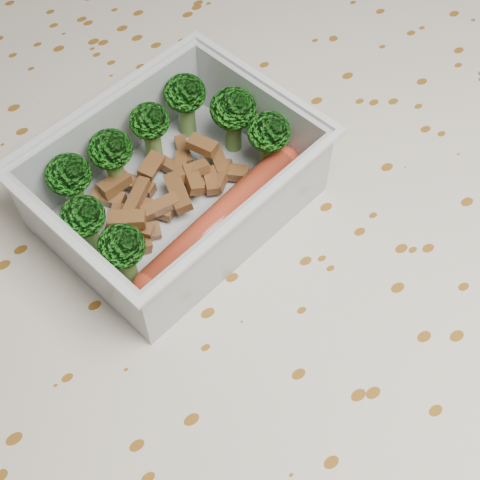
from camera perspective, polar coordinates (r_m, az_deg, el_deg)
dining_table at (r=0.51m, az=-1.29°, el=-6.73°), size 1.40×0.90×0.75m
tablecloth at (r=0.47m, az=-1.41°, el=-3.93°), size 1.46×0.96×0.19m
lunch_container at (r=0.44m, az=-5.46°, el=4.36°), size 0.20×0.17×0.06m
broccoli_florets at (r=0.44m, az=-6.87°, el=7.34°), size 0.16×0.11×0.05m
meat_pile at (r=0.45m, az=-6.39°, el=4.18°), size 0.11×0.07×0.03m
sausage at (r=0.43m, az=-1.61°, el=1.66°), size 0.15×0.06×0.02m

